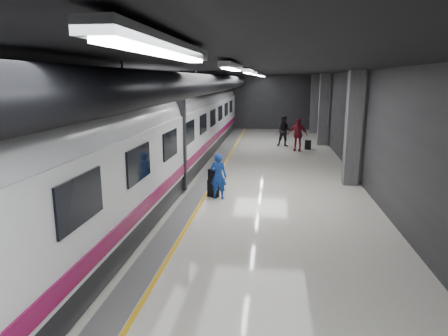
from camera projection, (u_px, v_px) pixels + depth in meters
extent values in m
plane|color=silver|center=(232.00, 194.00, 14.77)|extent=(40.00, 40.00, 0.00)
cube|color=black|center=(233.00, 69.00, 13.79)|extent=(10.00, 40.00, 0.02)
cube|color=#28282B|center=(257.00, 102.00, 33.65)|extent=(10.00, 0.02, 4.50)
cube|color=#28282B|center=(100.00, 131.00, 14.88)|extent=(0.02, 40.00, 4.50)
cube|color=#28282B|center=(378.00, 136.00, 13.68)|extent=(0.02, 40.00, 4.50)
cube|color=slate|center=(197.00, 192.00, 14.93)|extent=(0.65, 39.80, 0.01)
cube|color=yellow|center=(207.00, 193.00, 14.88)|extent=(0.10, 39.80, 0.01)
cylinder|color=black|center=(196.00, 85.00, 14.07)|extent=(0.80, 38.00, 0.80)
cube|color=silver|center=(166.00, 46.00, 3.09)|extent=(0.22, 2.60, 0.10)
cube|color=silver|center=(232.00, 66.00, 7.93)|extent=(0.22, 2.60, 0.10)
cube|color=silver|center=(248.00, 71.00, 12.77)|extent=(0.22, 2.60, 0.10)
cube|color=silver|center=(256.00, 73.00, 17.62)|extent=(0.22, 2.60, 0.10)
cube|color=silver|center=(260.00, 75.00, 22.46)|extent=(0.22, 2.60, 0.10)
cube|color=silver|center=(262.00, 75.00, 27.30)|extent=(0.22, 2.60, 0.10)
cube|color=silver|center=(264.00, 76.00, 31.17)|extent=(0.22, 2.60, 0.10)
cube|color=#515154|center=(353.00, 129.00, 15.67)|extent=(0.55, 0.55, 4.50)
cube|color=#515154|center=(323.00, 110.00, 25.36)|extent=(0.55, 0.55, 4.50)
cube|color=#515154|center=(314.00, 104.00, 31.17)|extent=(0.55, 0.55, 4.50)
cube|color=black|center=(147.00, 182.00, 15.09)|extent=(2.80, 38.00, 0.60)
cube|color=white|center=(146.00, 145.00, 14.78)|extent=(2.90, 38.00, 2.20)
cylinder|color=white|center=(144.00, 120.00, 14.58)|extent=(2.80, 38.00, 2.80)
cube|color=maroon|center=(185.00, 168.00, 14.78)|extent=(0.04, 38.00, 0.35)
cube|color=black|center=(145.00, 139.00, 14.73)|extent=(3.05, 0.25, 3.80)
cube|color=black|center=(80.00, 200.00, 6.77)|extent=(0.05, 1.60, 0.85)
cube|color=black|center=(139.00, 164.00, 9.68)|extent=(0.05, 1.60, 0.85)
cube|color=black|center=(170.00, 144.00, 12.58)|extent=(0.05, 1.60, 0.85)
cube|color=black|center=(190.00, 132.00, 15.49)|extent=(0.05, 1.60, 0.85)
cube|color=black|center=(203.00, 124.00, 18.39)|extent=(0.05, 1.60, 0.85)
cube|color=black|center=(213.00, 118.00, 21.30)|extent=(0.05, 1.60, 0.85)
cube|color=black|center=(220.00, 113.00, 24.20)|extent=(0.05, 1.60, 0.85)
cube|color=black|center=(226.00, 109.00, 27.11)|extent=(0.05, 1.60, 0.85)
cube|color=black|center=(231.00, 106.00, 30.01)|extent=(0.05, 1.60, 0.85)
imported|color=#1856B4|center=(218.00, 176.00, 14.03)|extent=(0.66, 0.49, 1.64)
cube|color=black|center=(213.00, 188.00, 14.36)|extent=(0.44, 0.38, 0.62)
cube|color=black|center=(213.00, 175.00, 14.23)|extent=(0.33, 0.23, 0.40)
imported|color=black|center=(284.00, 131.00, 25.02)|extent=(0.94, 0.73, 1.94)
imported|color=maroon|center=(298.00, 134.00, 23.48)|extent=(1.21, 0.70, 1.94)
cube|color=black|center=(308.00, 145.00, 24.08)|extent=(0.40, 0.27, 0.56)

